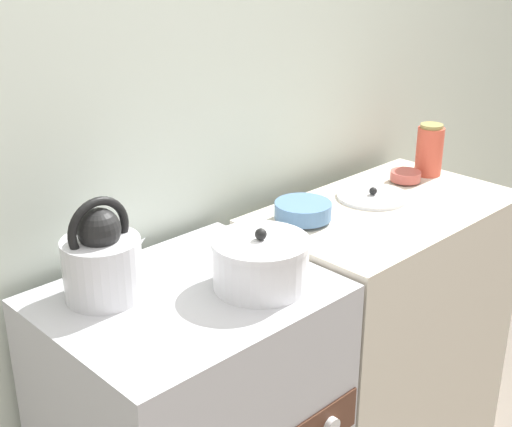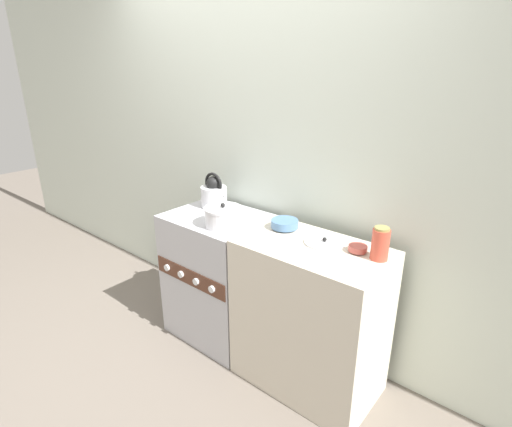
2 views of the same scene
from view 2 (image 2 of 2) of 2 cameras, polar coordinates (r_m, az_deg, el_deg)
The scene contains 10 objects.
ground_plane at distance 2.90m, azimuth -8.77°, elevation -18.45°, with size 12.00×12.00×0.00m, color #70665B.
wall_back at distance 2.74m, azimuth -0.81°, elevation 8.67°, with size 7.00×0.06×2.50m.
stove at distance 2.80m, azimuth -5.23°, elevation -8.87°, with size 0.65×0.55×0.89m.
counter at distance 2.39m, azimuth 7.65°, elevation -14.47°, with size 0.81×0.49×0.90m.
kettle at distance 2.75m, azimuth -6.02°, elevation 2.83°, with size 0.22×0.18×0.24m.
cooking_pot at distance 2.43m, azimuth -4.71°, elevation -0.44°, with size 0.23×0.23×0.15m.
enamel_bowl at distance 2.36m, azimuth 4.10°, elevation -1.46°, with size 0.16×0.16×0.06m.
small_ceramic_bowl at distance 2.14m, azimuth 14.33°, elevation -4.84°, with size 0.10×0.10×0.04m.
storage_jar at distance 2.06m, azimuth 17.34°, elevation -4.15°, with size 0.09×0.09×0.17m.
loose_pot_lid at distance 2.21m, azimuth 9.75°, elevation -4.05°, with size 0.22×0.22×0.03m.
Camera 2 is at (1.74, -1.44, 1.82)m, focal length 28.00 mm.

